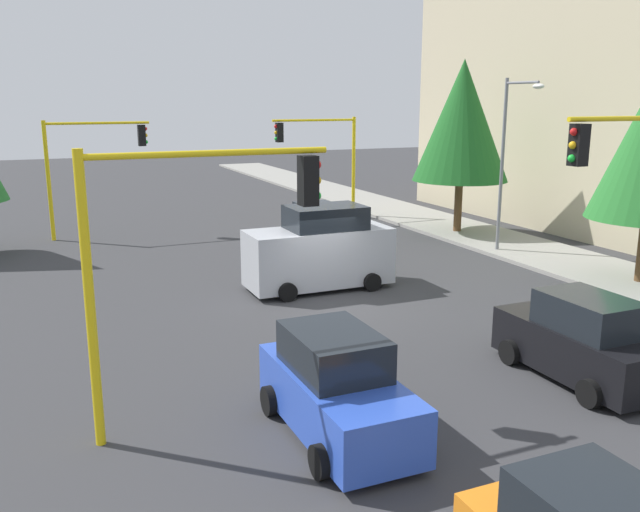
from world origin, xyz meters
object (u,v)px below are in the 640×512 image
at_px(tree_roadside_mid, 462,121).
at_px(delivery_van_silver, 320,251).
at_px(traffic_signal_far_left, 321,148).
at_px(street_lamp_curbside, 509,147).
at_px(traffic_signal_near_right, 192,232).
at_px(car_black, 581,341).
at_px(car_blue, 337,389).
at_px(car_white, 316,228).
at_px(traffic_signal_far_right, 91,155).

xyz_separation_m(tree_roadside_mid, delivery_van_silver, (6.00, -9.65, -3.94)).
xyz_separation_m(traffic_signal_far_left, street_lamp_curbside, (10.39, 3.56, 0.57)).
bearing_deg(traffic_signal_near_right, traffic_signal_far_left, 150.56).
distance_m(street_lamp_curbside, car_black, 13.07).
relative_size(car_black, car_blue, 0.99).
distance_m(delivery_van_silver, car_white, 6.01).
distance_m(traffic_signal_near_right, delivery_van_silver, 10.32).
bearing_deg(car_white, car_blue, -21.77).
bearing_deg(delivery_van_silver, car_white, 157.97).
height_order(tree_roadside_mid, car_white, tree_roadside_mid).
relative_size(traffic_signal_far_left, car_blue, 1.30).
height_order(delivery_van_silver, car_blue, delivery_van_silver).
xyz_separation_m(street_lamp_curbside, car_white, (-3.95, -6.60, -3.45)).
height_order(tree_roadside_mid, car_blue, tree_roadside_mid).
distance_m(delivery_van_silver, car_blue, 10.06).
distance_m(traffic_signal_far_right, street_lamp_curbside, 18.12).
bearing_deg(traffic_signal_near_right, delivery_van_silver, 143.13).
bearing_deg(traffic_signal_far_right, car_white, 51.97).
height_order(traffic_signal_far_left, street_lamp_curbside, street_lamp_curbside).
bearing_deg(car_black, traffic_signal_far_right, -158.47).
height_order(traffic_signal_near_right, street_lamp_curbside, street_lamp_curbside).
height_order(traffic_signal_far_right, traffic_signal_near_right, traffic_signal_near_right).
bearing_deg(car_white, car_black, 0.51).
distance_m(tree_roadside_mid, car_white, 8.59).
relative_size(tree_roadside_mid, car_black, 1.96).
xyz_separation_m(traffic_signal_near_right, street_lamp_curbside, (-9.61, 14.85, 0.53)).
xyz_separation_m(traffic_signal_near_right, car_black, (1.21, 8.38, -2.92)).
distance_m(traffic_signal_near_right, car_blue, 3.95).
height_order(traffic_signal_far_left, car_white, traffic_signal_far_left).
bearing_deg(traffic_signal_far_right, traffic_signal_near_right, -0.04).
relative_size(delivery_van_silver, car_blue, 1.17).
bearing_deg(delivery_van_silver, traffic_signal_near_right, -36.87).
xyz_separation_m(traffic_signal_far_left, traffic_signal_far_right, (0.00, -11.28, -0.01)).
distance_m(car_black, car_blue, 6.09).
bearing_deg(traffic_signal_near_right, tree_roadside_mid, 131.82).
bearing_deg(traffic_signal_far_right, car_black, 21.53).
height_order(traffic_signal_near_right, car_black, traffic_signal_near_right).
bearing_deg(tree_roadside_mid, car_black, -25.54).
bearing_deg(street_lamp_curbside, car_black, -30.87).
xyz_separation_m(car_white, car_blue, (14.90, -5.95, 0.00)).
bearing_deg(traffic_signal_far_right, car_blue, 6.11).
distance_m(traffic_signal_far_left, delivery_van_silver, 13.35).
distance_m(traffic_signal_far_left, traffic_signal_near_right, 22.97).
bearing_deg(traffic_signal_near_right, car_black, 81.76).
bearing_deg(car_black, street_lamp_curbside, 149.13).
relative_size(traffic_signal_far_right, car_black, 1.31).
height_order(street_lamp_curbside, car_black, street_lamp_curbside).
relative_size(traffic_signal_near_right, car_blue, 1.31).
bearing_deg(street_lamp_curbside, traffic_signal_far_left, -161.08).
height_order(traffic_signal_far_right, car_black, traffic_signal_far_right).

